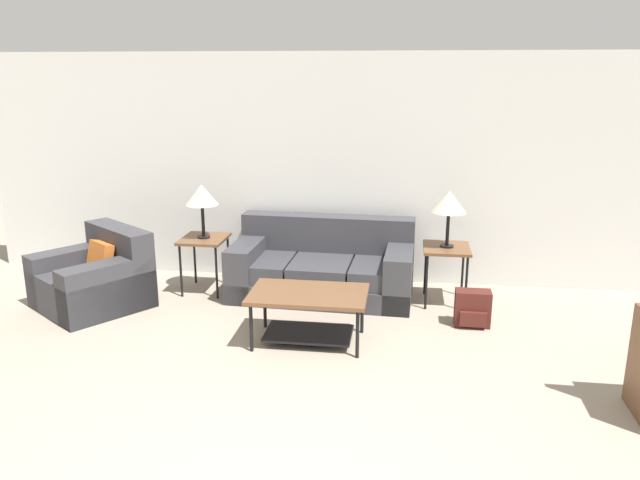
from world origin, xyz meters
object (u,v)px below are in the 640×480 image
(side_table_right, at_px, (446,253))
(backpack, at_px, (473,309))
(armchair, at_px, (95,279))
(table_lamp_right, at_px, (449,203))
(couch, at_px, (323,269))
(side_table_left, at_px, (204,243))
(table_lamp_left, at_px, (202,196))
(coffee_table, at_px, (308,305))

(side_table_right, bearing_deg, backpack, -68.50)
(armchair, height_order, table_lamp_right, table_lamp_right)
(couch, height_order, table_lamp_right, table_lamp_right)
(side_table_left, relative_size, side_table_right, 1.00)
(armchair, xyz_separation_m, table_lamp_left, (0.99, 0.60, 0.80))
(couch, height_order, side_table_left, couch)
(armchair, xyz_separation_m, table_lamp_right, (3.63, 0.60, 0.80))
(table_lamp_left, xyz_separation_m, backpack, (2.87, -0.60, -0.91))
(side_table_left, bearing_deg, table_lamp_left, -53.13)
(side_table_right, xyz_separation_m, backpack, (0.24, -0.60, -0.38))
(couch, xyz_separation_m, side_table_right, (1.31, -0.07, 0.26))
(side_table_right, bearing_deg, armchair, -170.55)
(side_table_left, xyz_separation_m, table_lamp_left, (0.00, -0.00, 0.54))
(side_table_right, distance_m, backpack, 0.75)
(couch, relative_size, table_lamp_right, 3.35)
(coffee_table, relative_size, table_lamp_left, 1.78)
(coffee_table, height_order, side_table_left, side_table_left)
(coffee_table, bearing_deg, side_table_left, 138.75)
(table_lamp_right, xyz_separation_m, backpack, (0.24, -0.60, -0.91))
(side_table_left, distance_m, side_table_right, 2.63)
(couch, bearing_deg, armchair, -163.68)
(side_table_left, xyz_separation_m, side_table_right, (2.63, 0.00, 0.00))
(armchair, distance_m, side_table_right, 3.68)
(couch, height_order, table_lamp_left, table_lamp_left)
(armchair, bearing_deg, table_lamp_left, 31.28)
(table_lamp_left, bearing_deg, table_lamp_right, 0.00)
(couch, bearing_deg, backpack, -23.51)
(couch, xyz_separation_m, backpack, (1.55, -0.67, -0.12))
(side_table_left, height_order, backpack, side_table_left)
(coffee_table, bearing_deg, table_lamp_left, 138.75)
(couch, height_order, armchair, couch)
(table_lamp_left, relative_size, table_lamp_right, 1.00)
(armchair, bearing_deg, backpack, 0.04)
(side_table_right, bearing_deg, couch, 176.81)
(side_table_left, bearing_deg, side_table_right, 0.00)
(armchair, relative_size, coffee_table, 1.29)
(coffee_table, height_order, backpack, coffee_table)
(side_table_left, xyz_separation_m, table_lamp_right, (2.63, -0.00, 0.54))
(couch, bearing_deg, side_table_right, -3.19)
(armchair, height_order, coffee_table, armchair)
(couch, distance_m, armchair, 2.41)
(coffee_table, bearing_deg, backpack, 21.26)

